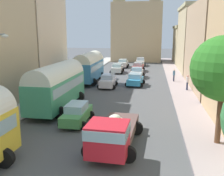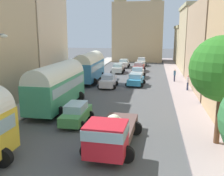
% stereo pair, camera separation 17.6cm
% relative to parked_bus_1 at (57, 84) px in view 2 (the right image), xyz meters
% --- Properties ---
extents(ground_plane, '(154.00, 154.00, 0.00)m').
position_rel_parked_bus_1_xyz_m(ground_plane, '(4.42, 11.71, -2.24)').
color(ground_plane, '#4E4F51').
extents(sidewalk_left, '(2.50, 70.00, 0.14)m').
position_rel_parked_bus_1_xyz_m(sidewalk_left, '(-2.83, 11.71, -2.17)').
color(sidewalk_left, '#AFABA5').
rests_on(sidewalk_left, ground).
extents(sidewalk_right, '(2.50, 70.00, 0.14)m').
position_rel_parked_bus_1_xyz_m(sidewalk_right, '(11.67, 11.71, -2.17)').
color(sidewalk_right, '#A49392').
rests_on(sidewalk_right, ground).
extents(building_left_2, '(5.56, 9.51, 12.88)m').
position_rel_parked_bus_1_xyz_m(building_left_2, '(-6.61, 10.39, 4.23)').
color(building_left_2, beige).
rests_on(building_left_2, ground).
extents(building_right_2, '(5.77, 14.31, 10.14)m').
position_rel_parked_bus_1_xyz_m(building_right_2, '(15.81, 11.05, 2.83)').
color(building_right_2, tan).
rests_on(building_right_2, ground).
extents(building_right_3, '(4.82, 12.55, 11.13)m').
position_rel_parked_bus_1_xyz_m(building_right_3, '(15.11, 25.32, 3.35)').
color(building_right_3, tan).
rests_on(building_right_3, ground).
extents(building_right_4, '(4.59, 10.80, 8.10)m').
position_rel_parked_bus_1_xyz_m(building_right_4, '(15.01, 37.33, 1.83)').
color(building_right_4, tan).
rests_on(building_right_4, ground).
extents(distant_church, '(11.38, 6.43, 20.70)m').
position_rel_parked_bus_1_xyz_m(distant_church, '(4.42, 40.10, 5.26)').
color(distant_church, tan).
rests_on(distant_church, ground).
extents(parked_bus_1, '(3.45, 8.52, 4.08)m').
position_rel_parked_bus_1_xyz_m(parked_bus_1, '(0.00, 0.00, 0.00)').
color(parked_bus_1, '#3C966F').
rests_on(parked_bus_1, ground).
extents(parked_bus_2, '(3.37, 8.15, 4.06)m').
position_rel_parked_bus_1_xyz_m(parked_bus_2, '(-0.27, 12.73, -0.01)').
color(parked_bus_2, teal).
rests_on(parked_bus_2, ground).
extents(cargo_truck_0, '(3.18, 6.57, 2.16)m').
position_rel_parked_bus_1_xyz_m(cargo_truck_0, '(6.16, -7.59, -1.10)').
color(cargo_truck_0, red).
rests_on(cargo_truck_0, ground).
extents(car_0, '(2.48, 3.80, 1.58)m').
position_rel_parked_bus_1_xyz_m(car_0, '(6.17, 11.38, -1.46)').
color(car_0, '#3391C4').
rests_on(car_0, ground).
extents(car_1, '(2.36, 3.68, 1.54)m').
position_rel_parked_bus_1_xyz_m(car_1, '(6.00, 17.39, -1.46)').
color(car_1, silver).
rests_on(car_1, ground).
extents(car_2, '(2.33, 4.35, 1.58)m').
position_rel_parked_bus_1_xyz_m(car_2, '(5.79, 23.65, -1.45)').
color(car_2, '#B73029').
rests_on(car_2, ground).
extents(car_3, '(2.32, 4.42, 1.65)m').
position_rel_parked_bus_1_xyz_m(car_3, '(5.82, 31.69, -1.41)').
color(car_3, silver).
rests_on(car_3, ground).
extents(car_4, '(2.13, 3.92, 1.54)m').
position_rel_parked_bus_1_xyz_m(car_4, '(2.76, -3.37, -1.47)').
color(car_4, '#49944D').
rests_on(car_4, ground).
extents(car_5, '(2.28, 3.82, 1.66)m').
position_rel_parked_bus_1_xyz_m(car_5, '(2.89, 9.62, -1.41)').
color(car_5, silver).
rests_on(car_5, ground).
extents(car_6, '(2.28, 3.97, 1.55)m').
position_rel_parked_bus_1_xyz_m(car_6, '(2.42, 21.45, -1.46)').
color(car_6, silver).
rests_on(car_6, ground).
extents(car_7, '(2.31, 3.98, 1.60)m').
position_rel_parked_bus_1_xyz_m(car_7, '(2.61, 28.47, -1.43)').
color(car_7, silver).
rests_on(car_7, ground).
extents(pedestrian_0, '(0.34, 0.34, 1.92)m').
position_rel_parked_bus_1_xyz_m(pedestrian_0, '(12.34, 9.05, -1.13)').
color(pedestrian_0, '#2C354F').
rests_on(pedestrian_0, ground).
extents(pedestrian_1, '(0.37, 0.37, 1.81)m').
position_rel_parked_bus_1_xyz_m(pedestrian_1, '(11.23, 14.35, -1.19)').
color(pedestrian_1, '#2B2F46').
rests_on(pedestrian_1, ground).
extents(roadside_tree_1, '(3.82, 3.82, 6.61)m').
position_rel_parked_bus_1_xyz_m(roadside_tree_1, '(12.32, -5.74, 2.44)').
color(roadside_tree_1, brown).
rests_on(roadside_tree_1, ground).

